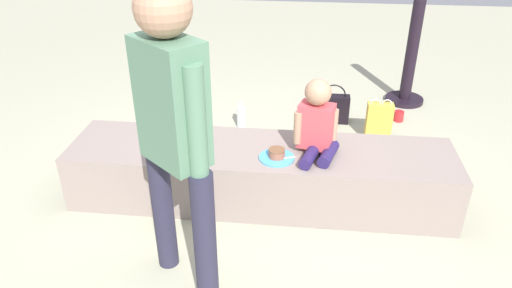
{
  "coord_description": "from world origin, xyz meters",
  "views": [
    {
      "loc": [
        0.26,
        -2.64,
        1.9
      ],
      "look_at": [
        0.01,
        -0.39,
        0.64
      ],
      "focal_mm": 33.52,
      "sensor_mm": 36.0,
      "label": 1
    }
  ],
  "objects_px": {
    "adult_standing": "(173,122)",
    "water_bottle_far_side": "(241,116)",
    "party_cup_red": "(399,116)",
    "handbag_black_leather": "(333,108)",
    "water_bottle_near_gift": "(302,153)",
    "cake_plate": "(277,155)",
    "gift_bag": "(379,121)",
    "cake_box_white": "(169,101)",
    "child_seated": "(317,122)"
  },
  "relations": [
    {
      "from": "adult_standing",
      "to": "water_bottle_far_side",
      "type": "xyz_separation_m",
      "value": [
        0.04,
        1.83,
        -0.84
      ]
    },
    {
      "from": "party_cup_red",
      "to": "handbag_black_leather",
      "type": "relative_size",
      "value": 0.26
    },
    {
      "from": "water_bottle_near_gift",
      "to": "adult_standing",
      "type": "bearing_deg",
      "value": -114.3
    },
    {
      "from": "cake_plate",
      "to": "gift_bag",
      "type": "relative_size",
      "value": 0.63
    },
    {
      "from": "cake_plate",
      "to": "party_cup_red",
      "type": "relative_size",
      "value": 2.43
    },
    {
      "from": "cake_box_white",
      "to": "handbag_black_leather",
      "type": "xyz_separation_m",
      "value": [
        1.52,
        -0.14,
        0.07
      ]
    },
    {
      "from": "cake_box_white",
      "to": "handbag_black_leather",
      "type": "distance_m",
      "value": 1.53
    },
    {
      "from": "water_bottle_near_gift",
      "to": "cake_box_white",
      "type": "bearing_deg",
      "value": 145.34
    },
    {
      "from": "child_seated",
      "to": "handbag_black_leather",
      "type": "distance_m",
      "value": 1.34
    },
    {
      "from": "adult_standing",
      "to": "party_cup_red",
      "type": "distance_m",
      "value": 2.69
    },
    {
      "from": "gift_bag",
      "to": "cake_box_white",
      "type": "height_order",
      "value": "gift_bag"
    },
    {
      "from": "child_seated",
      "to": "adult_standing",
      "type": "height_order",
      "value": "adult_standing"
    },
    {
      "from": "water_bottle_near_gift",
      "to": "party_cup_red",
      "type": "distance_m",
      "value": 1.18
    },
    {
      "from": "handbag_black_leather",
      "to": "adult_standing",
      "type": "bearing_deg",
      "value": -112.28
    },
    {
      "from": "child_seated",
      "to": "cake_plate",
      "type": "bearing_deg",
      "value": -157.17
    },
    {
      "from": "adult_standing",
      "to": "water_bottle_far_side",
      "type": "distance_m",
      "value": 2.01
    },
    {
      "from": "adult_standing",
      "to": "gift_bag",
      "type": "height_order",
      "value": "adult_standing"
    },
    {
      "from": "adult_standing",
      "to": "handbag_black_leather",
      "type": "distance_m",
      "value": 2.33
    },
    {
      "from": "water_bottle_far_side",
      "to": "water_bottle_near_gift",
      "type": "bearing_deg",
      "value": -45.64
    },
    {
      "from": "party_cup_red",
      "to": "handbag_black_leather",
      "type": "distance_m",
      "value": 0.6
    },
    {
      "from": "cake_plate",
      "to": "water_bottle_far_side",
      "type": "distance_m",
      "value": 1.26
    },
    {
      "from": "party_cup_red",
      "to": "child_seated",
      "type": "bearing_deg",
      "value": -119.81
    },
    {
      "from": "party_cup_red",
      "to": "water_bottle_far_side",
      "type": "bearing_deg",
      "value": -168.91
    },
    {
      "from": "cake_plate",
      "to": "handbag_black_leather",
      "type": "height_order",
      "value": "cake_plate"
    },
    {
      "from": "cake_plate",
      "to": "water_bottle_far_side",
      "type": "relative_size",
      "value": 0.95
    },
    {
      "from": "gift_bag",
      "to": "water_bottle_near_gift",
      "type": "xyz_separation_m",
      "value": [
        -0.61,
        -0.46,
        -0.08
      ]
    },
    {
      "from": "handbag_black_leather",
      "to": "cake_plate",
      "type": "bearing_deg",
      "value": -106.65
    },
    {
      "from": "water_bottle_near_gift",
      "to": "cake_box_white",
      "type": "relative_size",
      "value": 0.62
    },
    {
      "from": "cake_plate",
      "to": "water_bottle_far_side",
      "type": "xyz_separation_m",
      "value": [
        -0.39,
        1.16,
        -0.3
      ]
    },
    {
      "from": "cake_plate",
      "to": "water_bottle_near_gift",
      "type": "distance_m",
      "value": 0.7
    },
    {
      "from": "child_seated",
      "to": "cake_box_white",
      "type": "xyz_separation_m",
      "value": [
        -1.36,
        1.39,
        -0.54
      ]
    },
    {
      "from": "child_seated",
      "to": "cake_plate",
      "type": "relative_size",
      "value": 2.16
    },
    {
      "from": "child_seated",
      "to": "water_bottle_near_gift",
      "type": "relative_size",
      "value": 2.65
    },
    {
      "from": "adult_standing",
      "to": "cake_plate",
      "type": "distance_m",
      "value": 0.96
    },
    {
      "from": "water_bottle_far_side",
      "to": "party_cup_red",
      "type": "xyz_separation_m",
      "value": [
        1.38,
        0.27,
        -0.06
      ]
    },
    {
      "from": "gift_bag",
      "to": "party_cup_red",
      "type": "distance_m",
      "value": 0.44
    },
    {
      "from": "water_bottle_near_gift",
      "to": "water_bottle_far_side",
      "type": "height_order",
      "value": "water_bottle_far_side"
    },
    {
      "from": "gift_bag",
      "to": "handbag_black_leather",
      "type": "relative_size",
      "value": 1.01
    },
    {
      "from": "gift_bag",
      "to": "handbag_black_leather",
      "type": "height_order",
      "value": "gift_bag"
    },
    {
      "from": "party_cup_red",
      "to": "cake_box_white",
      "type": "height_order",
      "value": "cake_box_white"
    },
    {
      "from": "child_seated",
      "to": "water_bottle_near_gift",
      "type": "xyz_separation_m",
      "value": [
        -0.08,
        0.51,
        -0.52
      ]
    },
    {
      "from": "adult_standing",
      "to": "handbag_black_leather",
      "type": "relative_size",
      "value": 4.44
    },
    {
      "from": "adult_standing",
      "to": "cake_box_white",
      "type": "xyz_separation_m",
      "value": [
        -0.7,
        2.16,
        -0.89
      ]
    },
    {
      "from": "cake_plate",
      "to": "gift_bag",
      "type": "height_order",
      "value": "cake_plate"
    },
    {
      "from": "adult_standing",
      "to": "water_bottle_near_gift",
      "type": "xyz_separation_m",
      "value": [
        0.58,
        1.28,
        -0.86
      ]
    },
    {
      "from": "gift_bag",
      "to": "party_cup_red",
      "type": "relative_size",
      "value": 3.87
    },
    {
      "from": "adult_standing",
      "to": "cake_box_white",
      "type": "distance_m",
      "value": 2.44
    },
    {
      "from": "adult_standing",
      "to": "cake_box_white",
      "type": "height_order",
      "value": "adult_standing"
    },
    {
      "from": "water_bottle_near_gift",
      "to": "handbag_black_leather",
      "type": "relative_size",
      "value": 0.52
    },
    {
      "from": "gift_bag",
      "to": "handbag_black_leather",
      "type": "distance_m",
      "value": 0.46
    }
  ]
}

